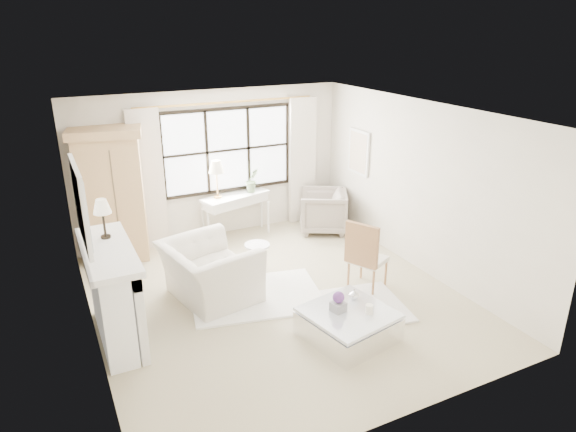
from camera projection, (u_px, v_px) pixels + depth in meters
name	position (u px, v px, depth m)	size (l,w,h in m)	color
floor	(278.00, 298.00, 7.51)	(5.50, 5.50, 0.00)	#BFB28E
ceiling	(276.00, 113.00, 6.55)	(5.50, 5.50, 0.00)	silver
wall_back	(212.00, 165.00, 9.34)	(5.00, 5.00, 0.00)	silver
wall_front	(404.00, 304.00, 4.73)	(5.00, 5.00, 0.00)	white
wall_left	(84.00, 245.00, 5.99)	(5.50, 5.50, 0.00)	silver
wall_right	(420.00, 187.00, 8.07)	(5.50, 5.50, 0.00)	beige
window_pane	(228.00, 150.00, 9.36)	(2.40, 0.02, 1.50)	white
window_frame	(228.00, 150.00, 9.35)	(2.50, 0.04, 1.50)	black
curtain_rod	(227.00, 102.00, 9.00)	(0.04, 0.04, 3.30)	#BA8A40
curtain_left	(148.00, 181.00, 8.79)	(0.55, 0.10, 2.47)	beige
curtain_right	(302.00, 161.00, 10.04)	(0.55, 0.10, 2.47)	silver
fireplace	(111.00, 293.00, 6.34)	(0.58, 1.66, 1.26)	white
mirror_frame	(80.00, 205.00, 5.83)	(0.05, 1.15, 0.95)	silver
mirror_glass	(83.00, 205.00, 5.84)	(0.02, 1.00, 0.80)	silver
art_frame	(359.00, 152.00, 9.41)	(0.04, 0.62, 0.82)	silver
art_canvas	(358.00, 152.00, 9.40)	(0.01, 0.52, 0.72)	beige
mantel_lamp	(102.00, 208.00, 6.28)	(0.22, 0.22, 0.51)	black
armoire	(112.00, 194.00, 8.42)	(1.24, 0.92, 2.24)	tan
console_table	(236.00, 215.00, 9.61)	(1.37, 0.78, 0.80)	silver
console_lamp	(216.00, 168.00, 9.12)	(0.28, 0.28, 0.69)	#B27F3D
orchid_plant	(252.00, 180.00, 9.54)	(0.25, 0.21, 0.46)	#5B744D
side_table	(257.00, 254.00, 8.15)	(0.40, 0.40, 0.51)	white
rug_left	(256.00, 296.00, 7.54)	(1.87, 1.32, 0.03)	white
rug_right	(349.00, 308.00, 7.22)	(1.54, 1.16, 0.03)	white
club_armchair	(209.00, 272.00, 7.38)	(1.30, 1.14, 0.85)	silver
wingback_chair	(323.00, 211.00, 9.83)	(0.85, 0.88, 0.80)	gray
french_chair	(367.00, 269.00, 7.71)	(0.65, 0.65, 1.08)	#A67245
coffee_table	(348.00, 325.00, 6.52)	(1.18, 1.18, 0.38)	white
planter_box	(338.00, 307.00, 6.44)	(0.16, 0.16, 0.12)	gray
planter_flowers	(339.00, 297.00, 6.39)	(0.15, 0.15, 0.15)	#5D3078
pillar_candle	(369.00, 309.00, 6.39)	(0.10, 0.10, 0.12)	white
coffee_vase	(354.00, 294.00, 6.72)	(0.14, 0.14, 0.14)	silver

